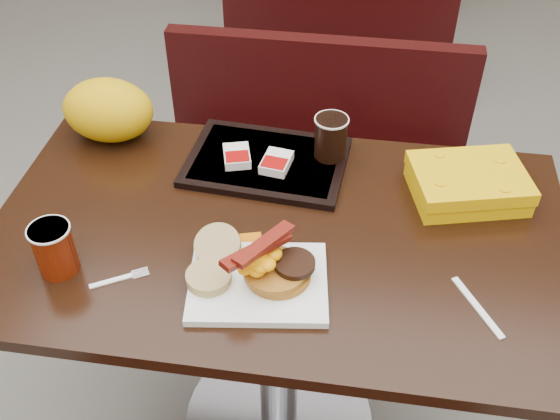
# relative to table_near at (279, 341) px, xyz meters

# --- Properties ---
(table_near) EXTENTS (1.20, 0.70, 0.75)m
(table_near) POSITION_rel_table_near_xyz_m (0.00, 0.00, 0.00)
(table_near) COLOR black
(table_near) RESTS_ON floor
(bench_near_n) EXTENTS (1.00, 0.46, 0.72)m
(bench_near_n) POSITION_rel_table_near_xyz_m (0.00, 0.70, -0.02)
(bench_near_n) COLOR black
(bench_near_n) RESTS_ON floor
(bench_far_s) EXTENTS (1.00, 0.46, 0.72)m
(bench_far_s) POSITION_rel_table_near_xyz_m (0.00, 1.90, -0.02)
(bench_far_s) COLOR black
(bench_far_s) RESTS_ON floor
(platter) EXTENTS (0.28, 0.23, 0.02)m
(platter) POSITION_rel_table_near_xyz_m (-0.02, -0.16, 0.38)
(platter) COLOR white
(platter) RESTS_ON table_near
(pancake_stack) EXTENTS (0.13, 0.13, 0.03)m
(pancake_stack) POSITION_rel_table_near_xyz_m (0.02, -0.14, 0.40)
(pancake_stack) COLOR #9E541A
(pancake_stack) RESTS_ON platter
(sausage_patty) EXTENTS (0.10, 0.10, 0.01)m
(sausage_patty) POSITION_rel_table_near_xyz_m (0.05, -0.13, 0.42)
(sausage_patty) COLOR black
(sausage_patty) RESTS_ON pancake_stack
(scrambled_eggs) EXTENTS (0.10, 0.09, 0.04)m
(scrambled_eggs) POSITION_rel_table_near_xyz_m (-0.02, -0.15, 0.44)
(scrambled_eggs) COLOR #FFAD05
(scrambled_eggs) RESTS_ON pancake_stack
(bacon_strips) EXTENTS (0.15, 0.16, 0.01)m
(bacon_strips) POSITION_rel_table_near_xyz_m (-0.02, -0.15, 0.47)
(bacon_strips) COLOR #460805
(bacon_strips) RESTS_ON scrambled_eggs
(muffin_bottom) EXTENTS (0.09, 0.09, 0.02)m
(muffin_bottom) POSITION_rel_table_near_xyz_m (-0.11, -0.17, 0.40)
(muffin_bottom) COLOR #A38656
(muffin_bottom) RESTS_ON platter
(muffin_top) EXTENTS (0.10, 0.10, 0.05)m
(muffin_top) POSITION_rel_table_near_xyz_m (-0.10, -0.10, 0.41)
(muffin_top) COLOR #A38656
(muffin_top) RESTS_ON platter
(coffee_cup_near) EXTENTS (0.09, 0.09, 0.11)m
(coffee_cup_near) POSITION_rel_table_near_xyz_m (-0.40, -0.17, 0.43)
(coffee_cup_near) COLOR #932305
(coffee_cup_near) RESTS_ON table_near
(fork) EXTENTS (0.11, 0.08, 0.00)m
(fork) POSITION_rel_table_near_xyz_m (-0.29, -0.19, 0.38)
(fork) COLOR white
(fork) RESTS_ON table_near
(knife) EXTENTS (0.09, 0.14, 0.00)m
(knife) POSITION_rel_table_near_xyz_m (0.39, -0.15, 0.38)
(knife) COLOR white
(knife) RESTS_ON table_near
(condiment_syrup) EXTENTS (0.05, 0.04, 0.01)m
(condiment_syrup) POSITION_rel_table_near_xyz_m (-0.05, -0.04, 0.38)
(condiment_syrup) COLOR #C65B08
(condiment_syrup) RESTS_ON table_near
(condiment_ketchup) EXTENTS (0.05, 0.04, 0.01)m
(condiment_ketchup) POSITION_rel_table_near_xyz_m (0.03, 0.11, 0.38)
(condiment_ketchup) COLOR #8C0504
(condiment_ketchup) RESTS_ON table_near
(tray) EXTENTS (0.38, 0.28, 0.02)m
(tray) POSITION_rel_table_near_xyz_m (-0.06, 0.21, 0.38)
(tray) COLOR black
(tray) RESTS_ON table_near
(hashbrown_sleeve_left) EXTENTS (0.08, 0.09, 0.02)m
(hashbrown_sleeve_left) POSITION_rel_table_near_xyz_m (-0.13, 0.20, 0.40)
(hashbrown_sleeve_left) COLOR silver
(hashbrown_sleeve_left) RESTS_ON tray
(hashbrown_sleeve_right) EXTENTS (0.07, 0.09, 0.02)m
(hashbrown_sleeve_right) POSITION_rel_table_near_xyz_m (-0.03, 0.19, 0.40)
(hashbrown_sleeve_right) COLOR silver
(hashbrown_sleeve_right) RESTS_ON tray
(coffee_cup_far) EXTENTS (0.09, 0.09, 0.10)m
(coffee_cup_far) POSITION_rel_table_near_xyz_m (0.08, 0.25, 0.44)
(coffee_cup_far) COLOR black
(coffee_cup_far) RESTS_ON tray
(clamshell) EXTENTS (0.28, 0.23, 0.06)m
(clamshell) POSITION_rel_table_near_xyz_m (0.39, 0.17, 0.41)
(clamshell) COLOR #DFA603
(clamshell) RESTS_ON table_near
(paper_bag) EXTENTS (0.24, 0.19, 0.15)m
(paper_bag) POSITION_rel_table_near_xyz_m (-0.45, 0.27, 0.45)
(paper_bag) COLOR #CA9706
(paper_bag) RESTS_ON table_near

